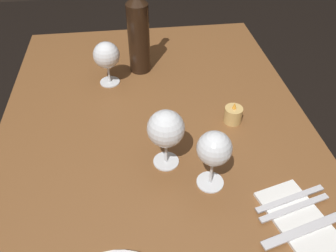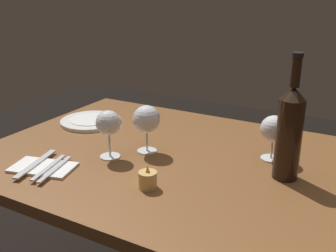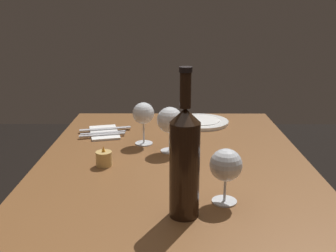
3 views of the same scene
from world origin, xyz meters
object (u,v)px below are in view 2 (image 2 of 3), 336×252
at_px(wine_glass_left, 146,120).
at_px(wine_glass_right, 108,124).
at_px(dinner_plate, 91,121).
at_px(fork_outer, 55,169).
at_px(fork_inner, 49,167).
at_px(wine_glass_centre, 274,130).
at_px(votive_candle, 148,180).
at_px(table_knife, 36,163).
at_px(wine_bottle, 289,131).
at_px(folded_napkin, 43,167).

distance_m(wine_glass_left, wine_glass_right, 0.13).
height_order(dinner_plate, fork_outer, dinner_plate).
bearing_deg(fork_inner, wine_glass_centre, -144.09).
distance_m(wine_glass_left, fork_outer, 0.33).
relative_size(votive_candle, table_knife, 0.32).
bearing_deg(wine_bottle, wine_glass_left, 4.37).
distance_m(fork_inner, fork_outer, 0.02).
bearing_deg(folded_napkin, wine_glass_right, -126.90).
relative_size(wine_bottle, fork_outer, 2.05).
height_order(wine_glass_left, votive_candle, wine_glass_left).
distance_m(wine_bottle, votive_candle, 0.42).
distance_m(votive_candle, fork_inner, 0.32).
xyz_separation_m(wine_bottle, folded_napkin, (0.66, 0.30, -0.14)).
bearing_deg(wine_glass_right, table_knife, 47.14).
relative_size(wine_glass_left, dinner_plate, 0.67).
height_order(wine_glass_right, votive_candle, wine_glass_right).
xyz_separation_m(folded_napkin, fork_inner, (-0.03, 0.00, 0.01)).
bearing_deg(wine_glass_left, wine_bottle, -175.63).
xyz_separation_m(wine_glass_centre, fork_outer, (0.54, 0.41, -0.09)).
bearing_deg(wine_glass_left, folded_napkin, 51.98).
bearing_deg(fork_outer, wine_bottle, -153.70).
distance_m(dinner_plate, fork_inner, 0.44).
bearing_deg(dinner_plate, wine_bottle, 172.78).
distance_m(wine_bottle, folded_napkin, 0.74).
relative_size(folded_napkin, fork_inner, 1.19).
height_order(wine_glass_left, dinner_plate, wine_glass_left).
distance_m(wine_glass_centre, folded_napkin, 0.73).
xyz_separation_m(wine_glass_right, fork_inner, (0.10, 0.17, -0.10)).
bearing_deg(folded_napkin, wine_bottle, -155.45).
bearing_deg(votive_candle, dinner_plate, -35.38).
height_order(wine_bottle, table_knife, wine_bottle).
bearing_deg(wine_bottle, dinner_plate, -7.22).
relative_size(dinner_plate, fork_inner, 1.36).
height_order(votive_candle, folded_napkin, votive_candle).
bearing_deg(folded_napkin, wine_glass_left, -128.02).
relative_size(dinner_plate, table_knife, 1.16).
relative_size(folded_napkin, fork_outer, 1.19).
bearing_deg(wine_bottle, table_knife, 23.61).
height_order(dinner_plate, fork_inner, dinner_plate).
relative_size(wine_glass_left, fork_inner, 0.91).
height_order(wine_glass_right, dinner_plate, wine_glass_right).
distance_m(wine_glass_left, votive_candle, 0.27).
distance_m(wine_glass_right, folded_napkin, 0.24).
bearing_deg(wine_bottle, folded_napkin, 24.55).
xyz_separation_m(wine_glass_left, fork_outer, (0.16, 0.27, -0.10)).
relative_size(wine_bottle, dinner_plate, 1.50).
distance_m(wine_bottle, dinner_plate, 0.83).
bearing_deg(fork_inner, dinner_plate, -66.86).
height_order(folded_napkin, table_knife, table_knife).
xyz_separation_m(wine_glass_right, folded_napkin, (0.13, 0.17, -0.11)).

